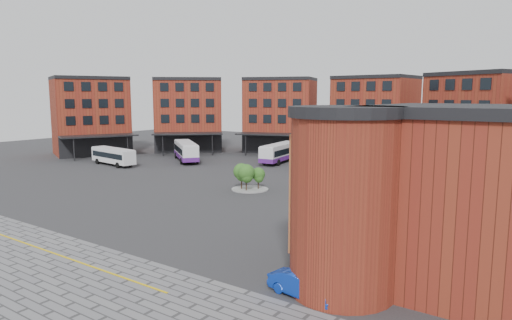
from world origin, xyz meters
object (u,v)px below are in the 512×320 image
Objects in this scene: bus_c at (280,152)px; bus_d at (334,158)px; blue_car at (304,285)px; bus_b at (186,151)px; bus_f at (463,184)px; tree_island at (247,175)px; bus_a at (113,155)px; bus_e at (396,168)px.

bus_d is (10.78, -2.08, 0.12)m from bus_c.
blue_car is (28.45, -42.89, -1.01)m from bus_c.
bus_b is at bearing 59.10° from blue_car.
bus_b is at bearing -125.12° from bus_f.
bus_c is at bearing 112.51° from tree_island.
bus_c is 10.98m from bus_d.
tree_island is 29.39m from bus_a.
bus_b is at bearing -163.78° from bus_d.
bus_c is at bearing -40.79° from bus_a.
tree_island is 20.53m from bus_e.
blue_car is (7.30, -37.89, -0.90)m from bus_e.
bus_c reaches higher than bus_f.
bus_b is 1.11× the size of bus_e.
blue_car is at bearing -47.61° from tree_island.
bus_b is 45.01m from bus_f.
tree_island reaches higher than bus_a.
bus_c is at bearing 42.13° from blue_car.
bus_b is 0.93× the size of bus_c.
tree_island is 29.03m from blue_car.
bus_a is at bearing -123.55° from bus_e.
bus_d is at bearing 84.46° from tree_island.
bus_a is 2.34× the size of blue_car.
bus_c is (-8.90, 21.47, -0.15)m from tree_island.
bus_a is 0.93× the size of bus_b.
bus_b reaches higher than tree_island.
bus_a is at bearing 71.61° from blue_car.
bus_e is at bearing 19.47° from blue_car.
bus_e reaches higher than blue_car.
bus_a is at bearing -173.08° from bus_b.
tree_island is 0.36× the size of bus_d.
bus_a is 1.03× the size of bus_e.
bus_e is at bearing -12.64° from bus_d.
bus_a is at bearing -149.62° from bus_d.
bus_c reaches higher than bus_a.
bus_f reaches higher than bus_e.
bus_a is 51.41m from bus_f.
bus_c is at bearing -22.57° from bus_b.
tree_island is at bearing -82.40° from bus_b.
tree_island reaches higher than bus_c.
bus_a is 0.92× the size of bus_f.
bus_d reaches higher than bus_e.
tree_island is 0.46× the size of bus_e.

